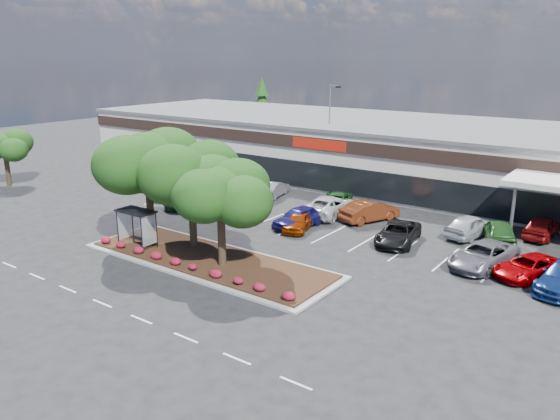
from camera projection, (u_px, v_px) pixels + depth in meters
The scene contains 28 objects.
ground at pixel (186, 290), 31.51m from camera, with size 160.00×160.00×0.00m, color black.
retail_store at pixel (419, 153), 57.01m from camera, with size 80.40×25.20×6.25m.
landscape_island at pixel (208, 260), 35.72m from camera, with size 18.00×6.00×0.26m.
lane_markings at pixel (288, 241), 39.71m from camera, with size 33.12×20.06×0.01m.
shrub_row at pixel (185, 264), 33.98m from camera, with size 17.00×0.80×0.50m, color maroon, non-canonical shape.
bus_shelter at pixel (138, 218), 37.40m from camera, with size 2.75×1.55×2.59m.
island_tree_west at pixel (149, 185), 38.37m from camera, with size 7.20×7.20×7.89m, color #183B0F, non-canonical shape.
island_tree_mid at pixel (192, 195), 37.02m from camera, with size 6.60×6.60×7.32m, color #183B0F, non-canonical shape.
island_tree_east at pixel (221, 215), 33.71m from camera, with size 5.80×5.80×6.50m, color #183B0F, non-canonical shape.
tree_west_far at pixel (6, 158), 56.15m from camera, with size 4.80×4.80×5.61m, color #183B0F, non-canonical shape.
conifer_north_west at pixel (262, 110), 82.88m from camera, with size 4.40×4.40×10.00m, color #183B0F.
person_waiting at pixel (153, 235), 37.59m from camera, with size 0.59×0.39×1.61m, color #594C47.
light_pole at pixel (330, 141), 56.20m from camera, with size 1.39×0.84×10.19m.
car_0 at pixel (175, 190), 51.59m from camera, with size 2.10×5.17×1.50m, color silver.
car_1 at pixel (191, 200), 48.19m from camera, with size 2.27×4.92×1.37m, color #164A1C.
car_2 at pixel (246, 199), 48.57m from camera, with size 2.38×5.16×1.43m, color black.
car_3 at pixel (299, 221), 42.05m from camera, with size 1.67×4.16×1.42m, color #7A2503.
car_4 at pixel (299, 217), 42.64m from camera, with size 1.94×4.83×1.64m, color #161555.
car_5 at pixel (398, 233), 39.08m from camera, with size 2.45×5.32×1.48m, color black.
car_6 at pixel (483, 255), 34.67m from camera, with size 2.58×5.59×1.55m, color slate.
car_7 at pixel (528, 267), 33.07m from camera, with size 2.21×4.80×1.33m, color #990004.
car_9 at pixel (274, 189), 51.93m from camera, with size 1.57×4.50×1.48m, color slate.
car_11 at pixel (338, 199), 48.35m from camera, with size 2.36×5.11×1.42m, color #1A4E1B.
car_12 at pixel (329, 206), 45.85m from camera, with size 2.77×6.02×1.67m, color silver.
car_13 at pixel (370, 211), 44.27m from camera, with size 1.78×5.11×1.68m, color #622611.
car_14 at pixel (470, 226), 40.49m from camera, with size 1.98×4.93×1.68m, color #AAAEB5.
car_15 at pixel (499, 231), 39.20m from camera, with size 2.01×5.00×1.70m, color #23531F.
car_16 at pixel (542, 227), 40.31m from camera, with size 1.89×4.70×1.60m, color maroon.
Camera 1 is at (21.42, -20.33, 13.08)m, focal length 35.00 mm.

